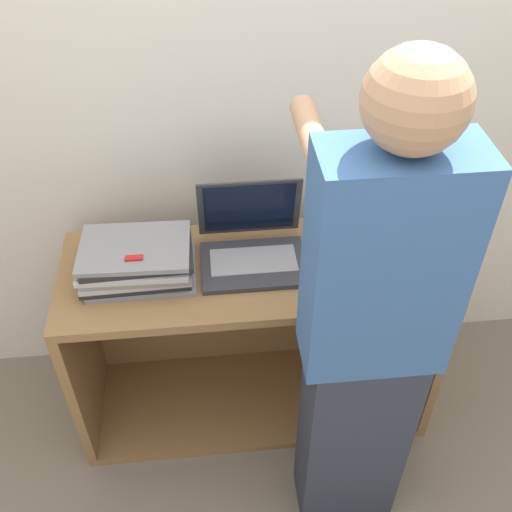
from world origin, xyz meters
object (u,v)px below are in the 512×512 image
object	(u,v)px
person	(369,341)
laptop_stack_left	(137,260)
laptop_open	(252,245)
laptop_stack_right	(366,253)

from	to	relation	value
person	laptop_stack_left	bearing A→B (deg)	145.70
laptop_stack_left	person	xyz separation A→B (m)	(0.70, -0.48, 0.05)
laptop_open	laptop_stack_left	size ratio (longest dim) A/B	0.94
laptop_open	person	xyz separation A→B (m)	(0.29, -0.53, 0.06)
laptop_open	laptop_stack_right	xyz separation A→B (m)	(0.41, -0.05, -0.03)
laptop_stack_left	laptop_stack_right	world-z (taller)	laptop_stack_left
laptop_open	laptop_stack_right	distance (m)	0.41
laptop_stack_left	person	distance (m)	0.85
laptop_stack_left	person	bearing A→B (deg)	-34.30
laptop_open	person	size ratio (longest dim) A/B	0.21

